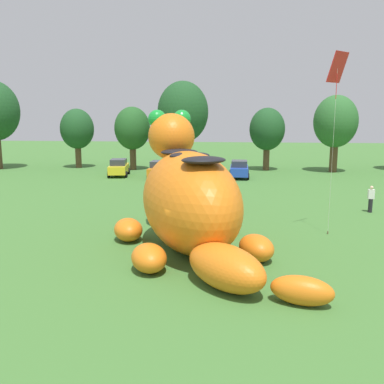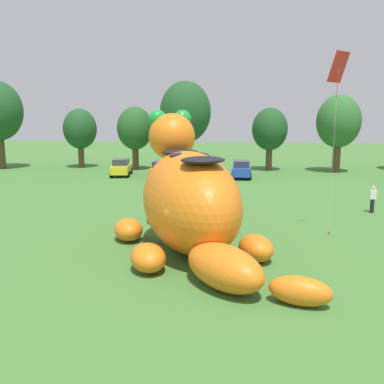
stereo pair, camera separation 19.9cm
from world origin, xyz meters
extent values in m
plane|color=#427533|center=(0.00, 0.00, 0.00)|extent=(160.00, 160.00, 0.00)
ellipsoid|color=orange|center=(-0.53, 1.77, 2.26)|extent=(6.78, 8.97, 4.53)
ellipsoid|color=orange|center=(-1.83, 4.93, 5.01)|extent=(3.21, 3.34, 2.39)
sphere|color=green|center=(-2.58, 5.01, 5.91)|extent=(0.96, 0.96, 0.96)
sphere|color=green|center=(-1.36, 5.51, 5.91)|extent=(0.96, 0.96, 0.96)
ellipsoid|color=black|center=(-1.22, 3.44, 4.35)|extent=(2.23, 2.03, 0.30)
ellipsoid|color=black|center=(-0.53, 1.77, 4.35)|extent=(2.23, 2.03, 0.30)
ellipsoid|color=black|center=(0.23, -0.09, 4.35)|extent=(2.23, 2.03, 0.30)
ellipsoid|color=orange|center=(-3.70, 2.86, 0.55)|extent=(2.02, 2.32, 1.11)
ellipsoid|color=orange|center=(0.95, 4.77, 0.55)|extent=(2.02, 2.32, 1.11)
ellipsoid|color=orange|center=(-1.83, -1.16, 0.55)|extent=(2.02, 2.32, 1.11)
ellipsoid|color=orange|center=(2.45, 0.60, 0.55)|extent=(2.02, 2.32, 1.11)
ellipsoid|color=orange|center=(1.23, -2.51, 0.79)|extent=(3.78, 3.90, 1.58)
ellipsoid|color=orange|center=(3.74, -3.59, 0.48)|extent=(2.26, 1.51, 0.97)
cube|color=yellow|center=(-10.33, 24.87, 0.72)|extent=(2.29, 4.31, 0.80)
cube|color=#2D333D|center=(-10.30, 24.73, 1.42)|extent=(1.77, 2.17, 0.60)
cylinder|color=black|center=(-11.36, 26.00, 0.32)|extent=(0.33, 0.67, 0.64)
cylinder|color=black|center=(-9.68, 26.26, 0.32)|extent=(0.33, 0.67, 0.64)
cylinder|color=black|center=(-10.98, 23.49, 0.32)|extent=(0.33, 0.67, 0.64)
cylinder|color=black|center=(-9.30, 23.74, 0.32)|extent=(0.33, 0.67, 0.64)
cube|color=orange|center=(-5.89, 23.61, 0.72)|extent=(1.75, 4.12, 0.80)
cube|color=#2D333D|center=(-5.90, 23.46, 1.42)|extent=(1.52, 1.99, 0.60)
cylinder|color=black|center=(-6.73, 24.89, 0.32)|extent=(0.25, 0.64, 0.64)
cylinder|color=black|center=(-5.03, 24.87, 0.32)|extent=(0.25, 0.64, 0.64)
cylinder|color=black|center=(-6.76, 22.35, 0.32)|extent=(0.25, 0.64, 0.64)
cylinder|color=black|center=(-5.06, 22.32, 0.32)|extent=(0.25, 0.64, 0.64)
cube|color=#B7BABF|center=(-2.26, 24.75, 0.72)|extent=(2.14, 4.26, 0.80)
cube|color=#2D333D|center=(-2.25, 24.60, 1.42)|extent=(1.71, 2.12, 0.60)
cylinder|color=black|center=(-3.25, 25.92, 0.32)|extent=(0.31, 0.66, 0.64)
cylinder|color=black|center=(-1.56, 26.10, 0.32)|extent=(0.31, 0.66, 0.64)
cylinder|color=black|center=(-2.97, 23.39, 0.32)|extent=(0.31, 0.66, 0.64)
cylinder|color=black|center=(-1.28, 23.58, 0.32)|extent=(0.31, 0.66, 0.64)
cube|color=#2347B7|center=(1.82, 24.77, 0.72)|extent=(1.72, 4.11, 0.80)
cube|color=#2D333D|center=(1.82, 24.62, 1.42)|extent=(1.51, 1.98, 0.60)
cylinder|color=black|center=(0.98, 26.05, 0.32)|extent=(0.24, 0.64, 0.64)
cylinder|color=black|center=(2.68, 26.04, 0.32)|extent=(0.24, 0.64, 0.64)
cylinder|color=black|center=(0.97, 23.51, 0.32)|extent=(0.24, 0.64, 0.64)
cylinder|color=black|center=(2.67, 23.50, 0.32)|extent=(0.24, 0.64, 0.64)
cylinder|color=brown|center=(-25.68, 28.95, 1.75)|extent=(1.00, 1.00, 3.49)
cylinder|color=brown|center=(-16.89, 31.04, 1.20)|extent=(0.69, 0.69, 2.40)
ellipsoid|color=#1E4C23|center=(-16.89, 31.04, 4.52)|extent=(3.84, 3.84, 4.61)
cylinder|color=brown|center=(-10.06, 29.81, 1.23)|extent=(0.71, 0.71, 2.47)
ellipsoid|color=#235623|center=(-10.06, 29.81, 4.64)|extent=(3.95, 3.95, 4.74)
cylinder|color=brown|center=(-4.27, 29.05, 1.70)|extent=(0.97, 0.97, 3.41)
ellipsoid|color=#1E4C23|center=(-4.27, 29.05, 6.41)|extent=(5.45, 5.45, 6.54)
cylinder|color=brown|center=(4.85, 30.93, 1.21)|extent=(0.69, 0.69, 2.43)
ellipsoid|color=#1E4C23|center=(4.85, 30.93, 4.56)|extent=(3.88, 3.88, 4.66)
cylinder|color=brown|center=(11.98, 30.20, 1.44)|extent=(0.82, 0.82, 2.89)
ellipsoid|color=#2D662D|center=(11.98, 30.20, 5.43)|extent=(4.62, 4.62, 5.54)
cylinder|color=black|center=(10.06, 10.50, 0.44)|extent=(0.26, 0.26, 0.88)
cube|color=white|center=(10.06, 10.50, 1.18)|extent=(0.38, 0.22, 0.60)
sphere|color=beige|center=(10.06, 10.50, 1.60)|extent=(0.22, 0.22, 0.22)
cylinder|color=black|center=(-2.47, 19.43, 0.44)|extent=(0.26, 0.26, 0.88)
cube|color=#338C4C|center=(-2.47, 19.43, 1.18)|extent=(0.38, 0.22, 0.60)
sphere|color=tan|center=(-2.47, 19.43, 1.60)|extent=(0.22, 0.22, 0.22)
cylinder|color=#2D334C|center=(1.48, 9.82, 0.44)|extent=(0.26, 0.26, 0.88)
cube|color=red|center=(1.48, 9.82, 1.18)|extent=(0.38, 0.22, 0.60)
sphere|color=brown|center=(1.48, 9.82, 1.60)|extent=(0.22, 0.22, 0.22)
cylinder|color=brown|center=(6.35, 5.06, 0.07)|extent=(0.06, 0.06, 0.15)
cylinder|color=silver|center=(6.35, 5.06, 4.28)|extent=(0.01, 0.01, 8.25)
cube|color=red|center=(6.35, 5.06, 8.40)|extent=(1.13, 1.13, 1.44)
cylinder|color=red|center=(6.35, 5.06, 7.50)|extent=(0.03, 0.03, 1.20)
camera|label=1|loc=(1.53, -16.92, 6.13)|focal=39.73mm
camera|label=2|loc=(1.73, -16.90, 6.13)|focal=39.73mm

